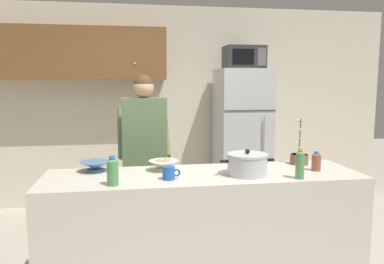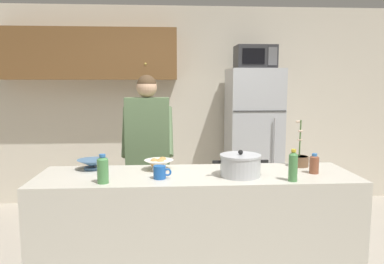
{
  "view_description": "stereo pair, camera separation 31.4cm",
  "coord_description": "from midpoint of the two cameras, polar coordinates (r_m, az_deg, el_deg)",
  "views": [
    {
      "loc": [
        -0.53,
        -2.75,
        1.61
      ],
      "look_at": [
        0.0,
        0.55,
        1.17
      ],
      "focal_mm": 35.14,
      "sensor_mm": 36.0,
      "label": 1
    },
    {
      "loc": [
        -0.22,
        -2.78,
        1.61
      ],
      "look_at": [
        0.0,
        0.55,
        1.17
      ],
      "focal_mm": 35.14,
      "sensor_mm": 36.0,
      "label": 2
    }
  ],
  "objects": [
    {
      "name": "bottle_near_edge",
      "position": [
        2.63,
        -10.08,
        -5.6
      ],
      "size": [
        0.08,
        0.08,
        0.2
      ],
      "color": "#4C8C4C",
      "rests_on": "kitchen_island"
    },
    {
      "name": "empty_bowl",
      "position": [
        3.07,
        -12.05,
        -4.75
      ],
      "size": [
        0.24,
        0.24,
        0.08
      ],
      "color": "#4C7299",
      "rests_on": "kitchen_island"
    },
    {
      "name": "kitchen_island",
      "position": [
        3.02,
        3.81,
        -14.91
      ],
      "size": [
        2.4,
        0.68,
        0.92
      ],
      "primitive_type": "cube",
      "color": "beige",
      "rests_on": "ground"
    },
    {
      "name": "bread_bowl",
      "position": [
        2.99,
        -2.04,
        -4.86
      ],
      "size": [
        0.23,
        0.23,
        0.1
      ],
      "color": "white",
      "rests_on": "kitchen_island"
    },
    {
      "name": "refrigerator",
      "position": [
        4.83,
        11.08,
        -1.21
      ],
      "size": [
        0.64,
        0.68,
        1.78
      ],
      "color": "#B7BABF",
      "rests_on": "ground"
    },
    {
      "name": "bottle_mid_counter",
      "position": [
        3.07,
        20.89,
        -4.54
      ],
      "size": [
        0.07,
        0.07,
        0.15
      ],
      "color": "brown",
      "rests_on": "kitchen_island"
    },
    {
      "name": "cooking_pot",
      "position": [
        2.83,
        10.53,
        -5.03
      ],
      "size": [
        0.42,
        0.31,
        0.2
      ],
      "color": "silver",
      "rests_on": "kitchen_island"
    },
    {
      "name": "back_wall_unit",
      "position": [
        5.02,
        -2.27,
        5.49
      ],
      "size": [
        6.0,
        0.48,
        2.6
      ],
      "color": "beige",
      "rests_on": "ground"
    },
    {
      "name": "bottle_far_corner",
      "position": [
        2.78,
        18.28,
        -4.91
      ],
      "size": [
        0.06,
        0.06,
        0.23
      ],
      "color": "#4C8C4C",
      "rests_on": "kitchen_island"
    },
    {
      "name": "microwave",
      "position": [
        4.77,
        11.46,
        11.07
      ],
      "size": [
        0.48,
        0.37,
        0.28
      ],
      "color": "#2D2D30",
      "rests_on": "refrigerator"
    },
    {
      "name": "coffee_mug",
      "position": [
        2.72,
        -1.57,
        -6.17
      ],
      "size": [
        0.13,
        0.09,
        0.1
      ],
      "color": "#1E59B2",
      "rests_on": "kitchen_island"
    },
    {
      "name": "potted_orchid",
      "position": [
        3.28,
        18.65,
        -3.98
      ],
      "size": [
        0.15,
        0.15,
        0.39
      ],
      "color": "brown",
      "rests_on": "kitchen_island"
    },
    {
      "name": "person_near_pot",
      "position": [
        3.69,
        -4.37,
        -1.16
      ],
      "size": [
        0.52,
        0.42,
        1.68
      ],
      "color": "#33384C",
      "rests_on": "ground"
    }
  ]
}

